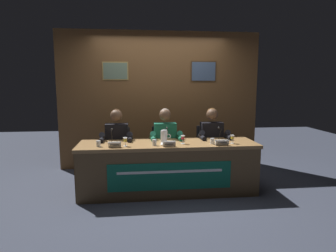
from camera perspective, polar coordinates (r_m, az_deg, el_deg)
The scene contains 23 objects.
ground_plane at distance 4.48m, azimuth 0.00°, elevation -12.79°, with size 12.00×12.00×0.00m, color #383D4C.
wall_back_panelled at distance 5.57m, azimuth -1.59°, elevation 5.14°, with size 3.83×0.14×2.60m.
conference_table at distance 4.22m, azimuth 0.15°, elevation -6.93°, with size 2.63×0.74×0.75m.
chair_left at distance 4.86m, azimuth -9.93°, elevation -5.83°, with size 0.44×0.44×0.90m.
panelist_left at distance 4.60m, azimuth -10.16°, elevation -3.10°, with size 0.51×0.48×1.23m.
nameplate_left at distance 4.00m, azimuth -10.55°, elevation -3.66°, with size 0.17×0.06×0.08m.
juice_glass_left at distance 4.05m, azimuth -8.51°, elevation -2.80°, with size 0.06×0.06×0.12m.
water_cup_left at distance 4.10m, azimuth -13.67°, elevation -3.50°, with size 0.06×0.06×0.08m.
microphone_left at distance 4.27m, azimuth -11.12°, elevation -2.45°, with size 0.06×0.17×0.22m.
chair_center at distance 4.87m, azimuth -0.72°, elevation -5.67°, with size 0.44×0.44×0.90m.
panelist_center at distance 4.61m, azimuth -0.49°, elevation -2.93°, with size 0.51×0.48×1.23m.
nameplate_center at distance 3.99m, azimuth 0.22°, elevation -3.55°, with size 0.18×0.06×0.08m.
juice_glass_center at distance 4.17m, azimuth 2.96°, elevation -2.39°, with size 0.06×0.06×0.12m.
water_cup_center at distance 4.07m, azimuth -2.73°, elevation -3.35°, with size 0.06×0.06×0.08m.
microphone_center at distance 4.29m, azimuth -0.13°, elevation -2.25°, with size 0.06×0.17×0.22m.
chair_right at distance 5.00m, azimuth 8.20°, elevation -5.38°, with size 0.44×0.44×0.90m.
panelist_right at distance 4.76m, azimuth 8.87°, elevation -2.70°, with size 0.51×0.48×1.23m.
nameplate_right at distance 4.14m, azimuth 10.67°, elevation -3.25°, with size 0.20×0.06×0.08m.
juice_glass_right at distance 4.30m, azimuth 12.67°, elevation -2.27°, with size 0.06×0.06×0.12m.
water_cup_right at distance 4.21m, azimuth 8.80°, elevation -3.06°, with size 0.06×0.06×0.08m.
microphone_right at distance 4.40m, azimuth 10.34°, elevation -2.12°, with size 0.06×0.17×0.22m.
water_pitcher_central at distance 4.23m, azimuth -0.78°, elevation -2.11°, with size 0.15×0.10×0.21m.
document_stack_center at distance 4.14m, azimuth -0.00°, elevation -3.61°, with size 0.23×0.18×0.01m.
Camera 1 is at (-0.46, -4.15, 1.61)m, focal length 30.65 mm.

